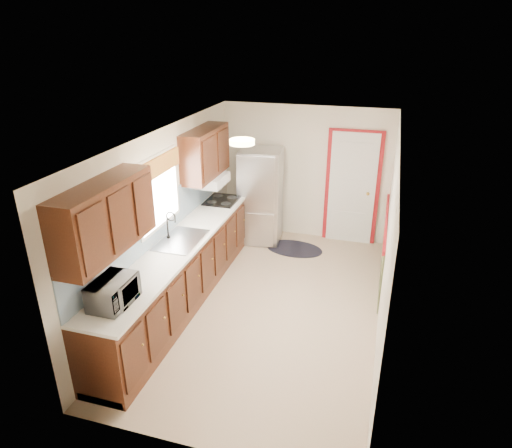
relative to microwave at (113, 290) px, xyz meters
The scene contains 8 objects.
room_shell 2.18m from the microwave, 56.57° to the left, with size 3.20×5.20×2.52m.
kitchen_run 1.56m from the microwave, 91.33° to the left, with size 0.63×4.00×2.20m.
back_wall_trim 4.59m from the microwave, 61.44° to the left, with size 1.12×2.30×2.08m.
ceiling_fixture 2.23m from the microwave, 60.92° to the left, with size 0.30×0.30×0.06m, color #FFD88C.
microwave is the anchor object (origin of this frame).
refrigerator 3.91m from the microwave, 82.61° to the left, with size 0.76×0.74×1.69m.
rug 3.99m from the microwave, 72.04° to the left, with size 1.01×0.65×0.01m, color black.
cooktop 3.22m from the microwave, 89.82° to the left, with size 0.51×0.61×0.02m, color black.
Camera 1 is at (1.37, -5.29, 3.62)m, focal length 32.00 mm.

